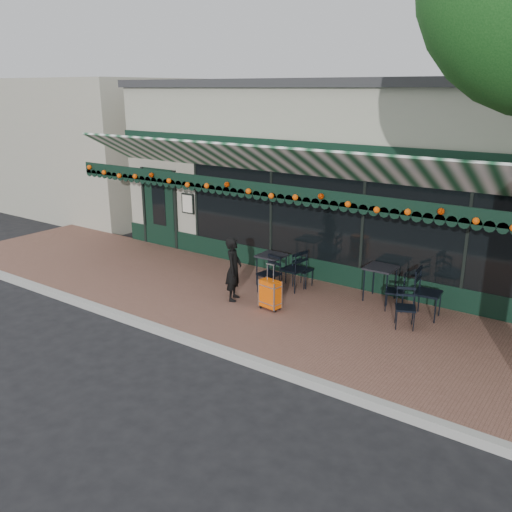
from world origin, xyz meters
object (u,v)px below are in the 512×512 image
Objects in this scene: chair_a_front at (405,308)px; chair_b_right at (303,270)px; chair_a_right at (428,294)px; cafe_table_a at (381,270)px; cafe_table_b at (272,258)px; chair_a_left at (395,292)px; suitcase at (270,294)px; chair_b_front at (269,274)px; chair_b_left at (294,270)px; woman at (234,269)px.

chair_a_front is 2.83m from chair_b_right.
chair_a_right reaches higher than chair_a_front.
cafe_table_b is (-2.42, -0.52, -0.03)m from cafe_table_a.
suitcase is at bearing -72.13° from chair_a_left.
chair_b_front is at bearing 134.31° from suitcase.
chair_b_left reaches higher than cafe_table_a.
cafe_table_a is at bearing -77.42° from chair_b_right.
suitcase is 1.25× the size of chair_a_front.
chair_b_left is (-2.28, -0.20, 0.08)m from chair_a_left.
chair_a_front is at bearing -8.55° from cafe_table_b.
cafe_table_b is at bearing 147.54° from chair_a_front.
chair_a_right is (2.75, 1.44, 0.18)m from suitcase.
suitcase is at bearing -57.24° from cafe_table_b.
chair_a_left is at bearing 24.72° from chair_b_front.
cafe_table_b is 0.71× the size of chair_a_right.
woman is at bearing -96.05° from cafe_table_b.
cafe_table_a is 2.41m from chair_b_front.
chair_b_right is at bearing 72.63° from chair_b_front.
chair_a_front is at bearing -101.17° from woman.
chair_b_front reaches higher than chair_b_right.
woman reaches higher than chair_b_right.
chair_a_left reaches higher than chair_a_front.
chair_a_left is at bearing 103.90° from chair_b_left.
woman reaches higher than cafe_table_b.
suitcase is 1.29× the size of cafe_table_a.
woman reaches higher than chair_a_right.
cafe_table_b is (-0.80, 1.24, 0.32)m from suitcase.
woman is 1.93× the size of cafe_table_b.
chair_a_right is at bearing 35.93° from suitcase.
chair_a_right is 1.19× the size of chair_b_front.
suitcase is 1.51m from cafe_table_b.
suitcase is 1.15× the size of chair_b_front.
suitcase reaches higher than chair_b_left.
cafe_table_a is 1.43m from chair_a_front.
cafe_table_b is at bearing -102.82° from chair_a_left.
chair_a_front is at bearing 17.14° from chair_a_left.
suitcase is at bearing 112.24° from chair_a_right.
cafe_table_a is 0.97× the size of chair_a_front.
chair_a_left is at bearing -86.93° from chair_b_right.
chair_b_right reaches higher than cafe_table_b.
chair_b_left is at bearing 145.48° from chair_a_front.
woman is at bearing -105.85° from chair_b_front.
woman is at bearing -81.20° from chair_a_left.
chair_b_left reaches higher than chair_b_front.
cafe_table_b is 0.58m from chair_b_front.
chair_b_left is at bearing -164.34° from cafe_table_a.
chair_b_front is at bearing 155.54° from chair_a_front.
chair_a_left is 0.77× the size of chair_a_right.
cafe_table_a is 0.97× the size of chair_b_right.
chair_b_left is at bearing 88.22° from chair_a_right.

